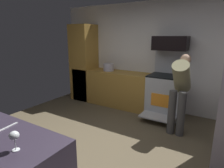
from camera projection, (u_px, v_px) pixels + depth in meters
name	position (u px, v px, depth m)	size (l,w,h in m)	color
ground_plane	(99.00, 150.00, 3.14)	(5.20, 4.80, 0.02)	brown
wall_back	(153.00, 57.00, 4.75)	(5.20, 0.12, 2.60)	silver
lower_cabinet_run	(114.00, 88.00, 5.12)	(2.40, 0.60, 0.90)	#A57A33
cabinet_column	(84.00, 63.00, 5.48)	(0.60, 0.60, 2.10)	#A57A33
oven_range	(166.00, 94.00, 4.39)	(0.76, 1.02, 1.49)	#B0B4BA
microwave	(170.00, 43.00, 4.18)	(0.74, 0.38, 0.31)	black
person_cook	(180.00, 88.00, 3.53)	(0.31, 0.62, 1.47)	#464646
wine_glass_near	(14.00, 136.00, 1.54)	(0.08, 0.08, 0.17)	silver
knife_chef	(8.00, 127.00, 1.95)	(0.23, 0.02, 0.01)	#B7BABF
stock_pot	(109.00, 67.00, 5.07)	(0.28, 0.28, 0.19)	#B5B3C9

